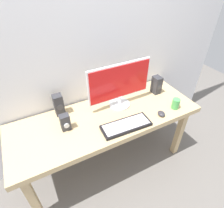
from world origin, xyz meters
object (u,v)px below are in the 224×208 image
at_px(monitor, 120,84).
at_px(coffee_mug, 176,104).
at_px(mouse, 161,114).
at_px(audio_controller, 65,122).
at_px(keyboard_primary, 126,125).
at_px(speaker_left, 59,105).
at_px(speaker_right, 156,85).
at_px(desk, 107,122).

xyz_separation_m(monitor, coffee_mug, (0.44, -0.30, -0.18)).
relative_size(mouse, audio_controller, 0.54).
xyz_separation_m(keyboard_primary, coffee_mug, (0.54, 0.00, 0.04)).
distance_m(audio_controller, coffee_mug, 1.02).
height_order(mouse, speaker_left, speaker_left).
distance_m(speaker_right, coffee_mug, 0.30).
bearing_deg(desk, keyboard_primary, -66.24).
bearing_deg(keyboard_primary, audio_controller, 155.04).
xyz_separation_m(desk, monitor, (0.19, 0.10, 0.31)).
relative_size(keyboard_primary, mouse, 5.42).
bearing_deg(coffee_mug, mouse, -172.79).
height_order(monitor, speaker_right, monitor).
bearing_deg(monitor, desk, -151.87).
height_order(speaker_right, audio_controller, speaker_right).
bearing_deg(keyboard_primary, speaker_right, 28.78).
xyz_separation_m(speaker_left, audio_controller, (-0.01, -0.21, -0.03)).
height_order(keyboard_primary, speaker_left, speaker_left).
relative_size(speaker_left, coffee_mug, 1.99).
bearing_deg(audio_controller, mouse, -15.96).
height_order(speaker_right, coffee_mug, speaker_right).
bearing_deg(speaker_left, mouse, -29.00).
relative_size(desk, monitor, 2.81).
height_order(mouse, speaker_right, speaker_right).
bearing_deg(mouse, speaker_right, 74.06).
distance_m(speaker_right, audio_controller, 1.00).
bearing_deg(monitor, keyboard_primary, -108.47).
distance_m(keyboard_primary, speaker_left, 0.62).
relative_size(monitor, speaker_right, 3.29).
height_order(monitor, keyboard_primary, monitor).
bearing_deg(speaker_right, audio_controller, -175.06).
bearing_deg(keyboard_primary, monitor, 71.53).
xyz_separation_m(monitor, mouse, (0.26, -0.32, -0.22)).
bearing_deg(monitor, speaker_right, 0.13).
height_order(monitor, coffee_mug, monitor).
xyz_separation_m(mouse, audio_controller, (-0.82, 0.23, 0.06)).
height_order(keyboard_primary, mouse, mouse).
distance_m(desk, keyboard_primary, 0.24).
height_order(keyboard_primary, audio_controller, audio_controller).
relative_size(mouse, speaker_left, 0.39).
bearing_deg(monitor, coffee_mug, -33.75).
bearing_deg(coffee_mug, desk, 162.68).
xyz_separation_m(keyboard_primary, speaker_left, (-0.45, 0.43, 0.09)).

